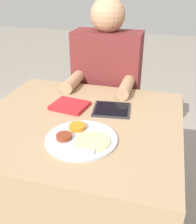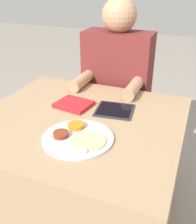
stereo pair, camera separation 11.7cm
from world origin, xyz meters
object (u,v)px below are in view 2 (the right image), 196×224
at_px(red_notebook, 74,105).
at_px(tablet_device, 115,110).
at_px(person_diner, 116,101).
at_px(thali_tray, 78,137).

height_order(red_notebook, tablet_device, red_notebook).
bearing_deg(person_diner, tablet_device, -73.42).
height_order(thali_tray, red_notebook, thali_tray).
xyz_separation_m(thali_tray, red_notebook, (-0.15, 0.27, 0.00)).
bearing_deg(thali_tray, tablet_device, 78.28).
xyz_separation_m(red_notebook, person_diner, (0.08, 0.47, -0.17)).
distance_m(tablet_device, person_diner, 0.49).
distance_m(red_notebook, tablet_device, 0.22).
height_order(thali_tray, tablet_device, thali_tray).
xyz_separation_m(thali_tray, tablet_device, (0.06, 0.30, -0.00)).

